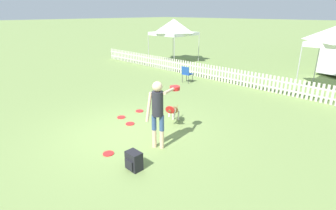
{
  "coord_description": "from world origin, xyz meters",
  "views": [
    {
      "loc": [
        5.58,
        -4.09,
        3.31
      ],
      "look_at": [
        0.7,
        0.8,
        0.84
      ],
      "focal_mm": 28.0,
      "sensor_mm": 36.0,
      "label": 1
    }
  ],
  "objects_px": {
    "frisbee_near_handler": "(108,154)",
    "canopy_tent_secondary": "(174,27)",
    "backpack_on_grass": "(134,161)",
    "leaping_dog": "(173,110)",
    "handler_person": "(159,106)",
    "frisbee_midfield": "(121,117)",
    "frisbee_near_dog": "(130,124)",
    "folding_chair_center": "(187,73)",
    "frisbee_far_scatter": "(139,111)"
  },
  "relations": [
    {
      "from": "handler_person",
      "to": "frisbee_far_scatter",
      "type": "height_order",
      "value": "handler_person"
    },
    {
      "from": "handler_person",
      "to": "backpack_on_grass",
      "type": "height_order",
      "value": "handler_person"
    },
    {
      "from": "frisbee_near_handler",
      "to": "folding_chair_center",
      "type": "bearing_deg",
      "value": 115.85
    },
    {
      "from": "frisbee_midfield",
      "to": "canopy_tent_secondary",
      "type": "xyz_separation_m",
      "value": [
        -5.87,
        8.63,
        2.31
      ]
    },
    {
      "from": "leaping_dog",
      "to": "frisbee_near_handler",
      "type": "bearing_deg",
      "value": 63.92
    },
    {
      "from": "handler_person",
      "to": "leaping_dog",
      "type": "height_order",
      "value": "handler_person"
    },
    {
      "from": "frisbee_near_handler",
      "to": "backpack_on_grass",
      "type": "distance_m",
      "value": 0.99
    },
    {
      "from": "frisbee_far_scatter",
      "to": "folding_chair_center",
      "type": "bearing_deg",
      "value": 109.13
    },
    {
      "from": "frisbee_near_dog",
      "to": "frisbee_midfield",
      "type": "bearing_deg",
      "value": 169.22
    },
    {
      "from": "frisbee_near_dog",
      "to": "frisbee_midfield",
      "type": "distance_m",
      "value": 0.64
    },
    {
      "from": "frisbee_far_scatter",
      "to": "backpack_on_grass",
      "type": "xyz_separation_m",
      "value": [
        2.7,
        -2.36,
        0.2
      ]
    },
    {
      "from": "leaping_dog",
      "to": "canopy_tent_secondary",
      "type": "distance_m",
      "value": 10.92
    },
    {
      "from": "frisbee_near_handler",
      "to": "backpack_on_grass",
      "type": "height_order",
      "value": "backpack_on_grass"
    },
    {
      "from": "leaping_dog",
      "to": "frisbee_far_scatter",
      "type": "xyz_separation_m",
      "value": [
        -1.59,
        -0.06,
        -0.44
      ]
    },
    {
      "from": "frisbee_near_handler",
      "to": "folding_chair_center",
      "type": "distance_m",
      "value": 7.3
    },
    {
      "from": "handler_person",
      "to": "leaping_dog",
      "type": "xyz_separation_m",
      "value": [
        -0.75,
        1.3,
        -0.67
      ]
    },
    {
      "from": "backpack_on_grass",
      "to": "frisbee_midfield",
      "type": "bearing_deg",
      "value": 149.7
    },
    {
      "from": "handler_person",
      "to": "frisbee_near_dog",
      "type": "xyz_separation_m",
      "value": [
        -1.69,
        0.33,
        -1.1
      ]
    },
    {
      "from": "handler_person",
      "to": "leaping_dog",
      "type": "relative_size",
      "value": 1.72
    },
    {
      "from": "handler_person",
      "to": "backpack_on_grass",
      "type": "bearing_deg",
      "value": -101.72
    },
    {
      "from": "frisbee_near_handler",
      "to": "canopy_tent_secondary",
      "type": "bearing_deg",
      "value": 126.52
    },
    {
      "from": "frisbee_near_dog",
      "to": "handler_person",
      "type": "bearing_deg",
      "value": -11.04
    },
    {
      "from": "frisbee_near_handler",
      "to": "frisbee_near_dog",
      "type": "relative_size",
      "value": 1.0
    },
    {
      "from": "frisbee_midfield",
      "to": "canopy_tent_secondary",
      "type": "height_order",
      "value": "canopy_tent_secondary"
    },
    {
      "from": "frisbee_near_dog",
      "to": "backpack_on_grass",
      "type": "bearing_deg",
      "value": -35.21
    },
    {
      "from": "backpack_on_grass",
      "to": "leaping_dog",
      "type": "bearing_deg",
      "value": 114.67
    },
    {
      "from": "frisbee_midfield",
      "to": "canopy_tent_secondary",
      "type": "distance_m",
      "value": 10.69
    },
    {
      "from": "handler_person",
      "to": "frisbee_midfield",
      "type": "relative_size",
      "value": 6.52
    },
    {
      "from": "canopy_tent_secondary",
      "to": "frisbee_near_dog",
      "type": "bearing_deg",
      "value": -53.39
    },
    {
      "from": "leaping_dog",
      "to": "frisbee_near_handler",
      "type": "relative_size",
      "value": 3.8
    },
    {
      "from": "frisbee_midfield",
      "to": "backpack_on_grass",
      "type": "xyz_separation_m",
      "value": [
        2.68,
        -1.57,
        0.2
      ]
    },
    {
      "from": "frisbee_near_handler",
      "to": "frisbee_far_scatter",
      "type": "relative_size",
      "value": 1.0
    },
    {
      "from": "frisbee_far_scatter",
      "to": "folding_chair_center",
      "type": "distance_m",
      "value": 4.42
    },
    {
      "from": "folding_chair_center",
      "to": "canopy_tent_secondary",
      "type": "distance_m",
      "value": 6.03
    },
    {
      "from": "frisbee_near_handler",
      "to": "frisbee_near_dog",
      "type": "height_order",
      "value": "same"
    },
    {
      "from": "frisbee_near_handler",
      "to": "frisbee_midfield",
      "type": "bearing_deg",
      "value": 136.77
    },
    {
      "from": "frisbee_near_dog",
      "to": "folding_chair_center",
      "type": "xyz_separation_m",
      "value": [
        -2.09,
        5.06,
        0.47
      ]
    },
    {
      "from": "backpack_on_grass",
      "to": "folding_chair_center",
      "type": "bearing_deg",
      "value": 122.46
    },
    {
      "from": "frisbee_near_handler",
      "to": "frisbee_near_dog",
      "type": "bearing_deg",
      "value": 125.99
    },
    {
      "from": "frisbee_near_handler",
      "to": "leaping_dog",
      "type": "bearing_deg",
      "value": 93.35
    },
    {
      "from": "folding_chair_center",
      "to": "frisbee_midfield",
      "type": "bearing_deg",
      "value": 99.88
    },
    {
      "from": "handler_person",
      "to": "canopy_tent_secondary",
      "type": "distance_m",
      "value": 12.29
    },
    {
      "from": "leaping_dog",
      "to": "frisbee_near_handler",
      "type": "xyz_separation_m",
      "value": [
        0.14,
        -2.46,
        -0.44
      ]
    },
    {
      "from": "frisbee_far_scatter",
      "to": "backpack_on_grass",
      "type": "relative_size",
      "value": 0.64
    },
    {
      "from": "frisbee_far_scatter",
      "to": "frisbee_near_dog",
      "type": "bearing_deg",
      "value": -54.41
    },
    {
      "from": "frisbee_near_handler",
      "to": "frisbee_far_scatter",
      "type": "height_order",
      "value": "same"
    },
    {
      "from": "frisbee_near_handler",
      "to": "canopy_tent_secondary",
      "type": "xyz_separation_m",
      "value": [
        -7.58,
        10.24,
        2.31
      ]
    },
    {
      "from": "handler_person",
      "to": "folding_chair_center",
      "type": "height_order",
      "value": "handler_person"
    },
    {
      "from": "frisbee_near_handler",
      "to": "canopy_tent_secondary",
      "type": "height_order",
      "value": "canopy_tent_secondary"
    },
    {
      "from": "leaping_dog",
      "to": "frisbee_near_dog",
      "type": "bearing_deg",
      "value": 16.62
    }
  ]
}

